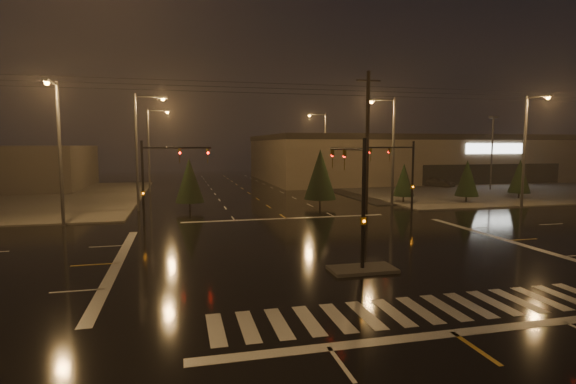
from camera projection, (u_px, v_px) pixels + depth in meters
name	position (u px, v px, depth m)	size (l,w,h in m)	color
ground	(333.00, 251.00, 24.26)	(140.00, 140.00, 0.00)	black
sidewalk_ne	(470.00, 187.00, 60.28)	(36.00, 36.00, 0.12)	#46443F
median_island	(362.00, 269.00, 20.38)	(3.00, 1.60, 0.15)	#46443F
crosswalk	(419.00, 310.00, 15.56)	(15.00, 2.60, 0.01)	beige
stop_bar_near	(454.00, 333.00, 13.62)	(16.00, 0.50, 0.01)	beige
stop_bar_far	(286.00, 218.00, 34.89)	(16.00, 0.50, 0.01)	beige
parking_lot	(513.00, 188.00, 59.52)	(50.00, 24.00, 0.08)	black
retail_building	(438.00, 156.00, 76.51)	(60.20, 28.30, 7.20)	#6C5F4D
signal_mast_median	(356.00, 187.00, 20.90)	(0.25, 4.59, 6.00)	black
signal_mast_ne	(404.00, 169.00, 35.88)	(4.84, 1.86, 6.00)	black
signal_mast_nw	(157.00, 172.00, 31.43)	(4.84, 1.86, 6.00)	black
streetlight_1	(140.00, 144.00, 38.42)	(2.77, 0.32, 10.00)	#38383A
streetlight_2	(151.00, 144.00, 53.88)	(2.77, 0.32, 10.00)	#38383A
streetlight_3	(390.00, 144.00, 41.74)	(2.77, 0.32, 10.00)	#38383A
streetlight_4	(323.00, 144.00, 61.07)	(2.77, 0.32, 10.00)	#38383A
streetlight_5	(58.00, 143.00, 30.70)	(0.32, 2.77, 10.00)	#38383A
streetlight_6	(527.00, 144.00, 39.62)	(0.32, 2.77, 10.00)	#38383A
utility_pole_1	(367.00, 140.00, 39.02)	(2.20, 0.32, 12.00)	black
conifer_0	(404.00, 180.00, 43.95)	(2.04, 2.04, 3.88)	black
conifer_1	(467.00, 178.00, 43.99)	(2.26, 2.26, 4.23)	black
conifer_2	(520.00, 176.00, 46.93)	(2.23, 2.23, 4.19)	black
conifer_3	(189.00, 180.00, 39.04)	(2.48, 2.48, 4.57)	black
conifer_4	(320.00, 174.00, 41.39)	(2.96, 2.96, 5.33)	black
car_parked	(438.00, 182.00, 60.28)	(1.81, 4.49, 1.53)	black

